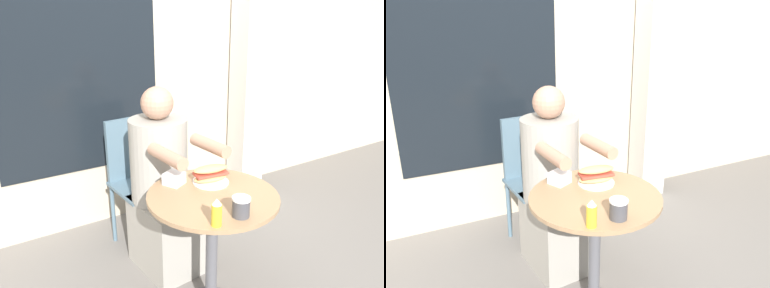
# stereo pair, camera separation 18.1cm
# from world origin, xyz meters

# --- Properties ---
(storefront_wall) EXTENTS (8.00, 0.09, 2.80)m
(storefront_wall) POSITION_xyz_m (-0.00, 1.27, 1.40)
(storefront_wall) COLOR #B7A88E
(storefront_wall) RESTS_ON ground_plane
(lattice_pillar) EXTENTS (0.23, 0.23, 2.40)m
(lattice_pillar) POSITION_xyz_m (1.11, 1.09, 1.20)
(lattice_pillar) COLOR beige
(lattice_pillar) RESTS_ON ground_plane
(cafe_table) EXTENTS (0.64, 0.64, 0.70)m
(cafe_table) POSITION_xyz_m (0.00, 0.00, 0.51)
(cafe_table) COLOR #997551
(cafe_table) RESTS_ON ground_plane
(diner_chair) EXTENTS (0.41, 0.41, 0.87)m
(diner_chair) POSITION_xyz_m (-0.02, 0.85, 0.52)
(diner_chair) COLOR slate
(diner_chair) RESTS_ON ground_plane
(seated_diner) EXTENTS (0.38, 0.63, 1.14)m
(seated_diner) POSITION_xyz_m (-0.01, 0.50, 0.49)
(seated_diner) COLOR gray
(seated_diner) RESTS_ON ground_plane
(sandwich_on_plate) EXTENTS (0.19, 0.19, 0.09)m
(sandwich_on_plate) POSITION_xyz_m (0.07, 0.12, 0.74)
(sandwich_on_plate) COLOR white
(sandwich_on_plate) RESTS_ON cafe_table
(drink_cup) EXTENTS (0.08, 0.08, 0.09)m
(drink_cup) POSITION_xyz_m (-0.01, -0.23, 0.75)
(drink_cup) COLOR #424247
(drink_cup) RESTS_ON cafe_table
(napkin_box) EXTENTS (0.12, 0.12, 0.06)m
(napkin_box) POSITION_xyz_m (-0.10, 0.20, 0.73)
(napkin_box) COLOR silver
(napkin_box) RESTS_ON cafe_table
(condiment_bottle) EXTENTS (0.04, 0.04, 0.12)m
(condiment_bottle) POSITION_xyz_m (-0.15, -0.23, 0.76)
(condiment_bottle) COLOR gold
(condiment_bottle) RESTS_ON cafe_table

